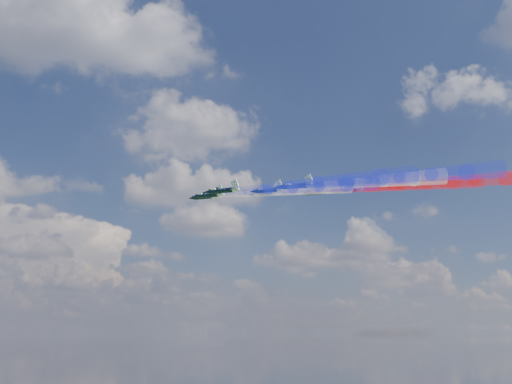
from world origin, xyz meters
name	(u,v)px	position (x,y,z in m)	size (l,w,h in m)	color
jet_lead	(204,197)	(-8.91, -1.80, 139.93)	(9.69, 12.11, 3.23)	black
trail_lead	(278,191)	(8.14, -23.46, 137.76)	(4.04, 44.62, 4.04)	white
jet_inner_left	(209,195)	(-10.46, -19.49, 136.46)	(9.69, 12.11, 3.23)	black
trail_inner_left	(293,188)	(6.59, -41.16, 134.29)	(4.04, 44.62, 4.04)	#1B26EC
jet_inner_right	(264,194)	(8.92, -6.24, 141.08)	(9.69, 12.11, 3.23)	black
trail_inner_right	(344,187)	(25.98, -27.91, 138.92)	(4.04, 44.62, 4.04)	red
jet_outer_left	(222,191)	(-9.88, -35.68, 133.99)	(9.69, 12.11, 3.23)	black
trail_outer_left	(318,182)	(7.17, -57.35, 131.83)	(4.04, 44.62, 4.04)	#1B26EC
jet_center_third	(268,190)	(5.56, -21.92, 138.23)	(9.69, 12.11, 3.23)	black
trail_center_third	(357,183)	(22.61, -43.59, 136.06)	(4.04, 44.62, 4.04)	white
jet_outer_right	(317,193)	(25.61, -7.47, 142.11)	(9.69, 12.11, 3.23)	black
trail_outer_right	(401,186)	(42.66, -29.14, 139.94)	(4.04, 44.62, 4.04)	red
jet_rear_left	(295,186)	(8.00, -38.98, 135.51)	(9.69, 12.11, 3.23)	black
trail_rear_left	(399,177)	(25.05, -60.65, 133.35)	(4.04, 44.62, 4.04)	#1B26EC
jet_rear_right	(346,190)	(27.23, -26.35, 138.69)	(9.69, 12.11, 3.23)	black
trail_rear_right	(444,182)	(44.28, -48.01, 136.53)	(4.04, 44.62, 4.04)	red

